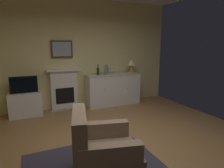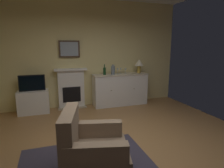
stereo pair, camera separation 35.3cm
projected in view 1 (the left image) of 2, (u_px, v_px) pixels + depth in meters
name	position (u px, v px, depth m)	size (l,w,h in m)	color
ground_plane	(129.00, 154.00, 3.12)	(5.33, 5.57, 0.10)	#9E7042
wall_rear	(82.00, 54.00, 5.29)	(5.33, 0.06, 2.95)	#EAD68C
fireplace_unit	(64.00, 89.00, 5.13)	(0.87, 0.30, 1.10)	white
framed_picture	(62.00, 49.00, 4.96)	(0.55, 0.04, 0.45)	#473323
sideboard_cabinet	(113.00, 89.00, 5.54)	(1.59, 0.49, 0.91)	white
table_lamp	(131.00, 63.00, 5.64)	(0.26, 0.26, 0.40)	#B79338
wine_bottle	(98.00, 71.00, 5.24)	(0.08, 0.08, 0.29)	#193F1E
wine_glass_left	(111.00, 70.00, 5.40)	(0.07, 0.07, 0.16)	silver
wine_glass_center	(114.00, 69.00, 5.48)	(0.07, 0.07, 0.16)	silver
wine_glass_right	(119.00, 70.00, 5.44)	(0.07, 0.07, 0.16)	silver
vase_decorative	(106.00, 70.00, 5.29)	(0.11, 0.11, 0.28)	slate
tv_cabinet	(26.00, 104.00, 4.64)	(0.75, 0.42, 0.59)	white
tv_set	(24.00, 85.00, 4.53)	(0.62, 0.07, 0.40)	black
armchair	(101.00, 151.00, 2.41)	(0.97, 0.93, 0.92)	#8C7259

